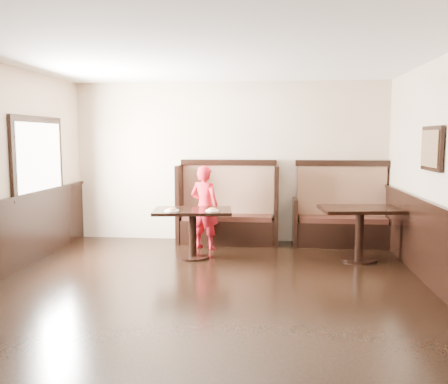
# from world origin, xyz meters

# --- Properties ---
(ground) EXTENTS (7.00, 7.00, 0.00)m
(ground) POSITION_xyz_m (0.00, 0.00, 0.00)
(ground) COLOR black
(ground) RESTS_ON ground
(room_shell) EXTENTS (7.00, 7.00, 7.00)m
(room_shell) POSITION_xyz_m (-0.30, 0.28, 0.67)
(room_shell) COLOR beige
(room_shell) RESTS_ON ground
(booth_main) EXTENTS (1.75, 0.72, 1.45)m
(booth_main) POSITION_xyz_m (0.00, 3.30, 0.53)
(booth_main) COLOR black
(booth_main) RESTS_ON ground
(booth_neighbor) EXTENTS (1.65, 0.72, 1.45)m
(booth_neighbor) POSITION_xyz_m (1.95, 3.29, 0.48)
(booth_neighbor) COLOR black
(booth_neighbor) RESTS_ON ground
(table_main) EXTENTS (1.25, 0.87, 0.75)m
(table_main) POSITION_xyz_m (-0.43, 2.17, 0.57)
(table_main) COLOR black
(table_main) RESTS_ON ground
(table_neighbor) EXTENTS (1.23, 0.89, 0.80)m
(table_neighbor) POSITION_xyz_m (2.07, 2.27, 0.60)
(table_neighbor) COLOR black
(table_neighbor) RESTS_ON ground
(child) EXTENTS (0.59, 0.49, 1.38)m
(child) POSITION_xyz_m (-0.34, 2.79, 0.69)
(child) COLOR red
(child) RESTS_ON ground
(pizza_plate_left) EXTENTS (0.22, 0.22, 0.04)m
(pizza_plate_left) POSITION_xyz_m (-0.72, 2.00, 0.76)
(pizza_plate_left) COLOR white
(pizza_plate_left) RESTS_ON table_main
(pizza_plate_right) EXTENTS (0.21, 0.21, 0.04)m
(pizza_plate_right) POSITION_xyz_m (-0.12, 2.07, 0.76)
(pizza_plate_right) COLOR white
(pizza_plate_right) RESTS_ON table_main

